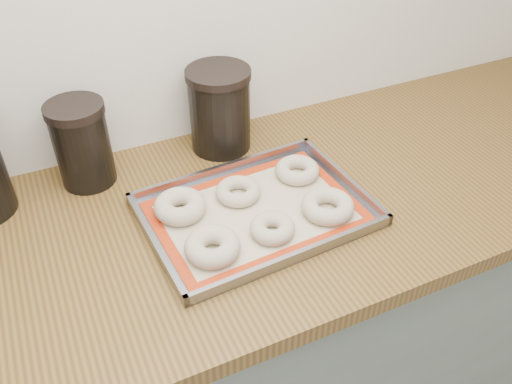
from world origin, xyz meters
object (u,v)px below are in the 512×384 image
bagel_front_right (328,206)px  bagel_back_right (297,170)px  bagel_back_left (180,206)px  bagel_front_left (213,247)px  bagel_back_mid (238,191)px  canister_right (220,109)px  canister_mid (82,144)px  bagel_front_mid (272,228)px  baking_tray (256,212)px

bagel_front_right → bagel_back_right: 0.14m
bagel_back_left → bagel_back_right: size_ratio=1.09×
bagel_front_left → bagel_back_mid: bearing=50.9°
bagel_back_right → canister_right: 0.24m
bagel_front_left → bagel_front_right: bearing=2.7°
bagel_back_left → canister_mid: size_ratio=0.56×
bagel_front_left → bagel_back_right: bearing=29.9°
bagel_back_right → canister_mid: bearing=156.1°
bagel_front_mid → canister_right: (0.03, 0.35, 0.08)m
bagel_back_left → canister_mid: bearing=125.8°
canister_mid → bagel_back_right: bearing=-23.9°
bagel_back_right → canister_mid: size_ratio=0.52×
bagel_front_mid → bagel_back_left: bagel_back_left is taller
baking_tray → bagel_front_left: bearing=-149.1°
bagel_front_left → bagel_back_right: 0.31m
canister_right → bagel_back_left: bearing=-130.2°
baking_tray → bagel_front_mid: bearing=-89.1°
canister_right → bagel_back_mid: bearing=-102.1°
bagel_back_mid → bagel_back_right: size_ratio=0.97×
bagel_front_mid → bagel_back_right: (0.14, 0.15, -0.00)m
baking_tray → canister_right: (0.03, 0.27, 0.10)m
canister_mid → bagel_front_left: bearing=-64.3°
bagel_front_right → canister_right: bearing=107.2°
bagel_back_mid → baking_tray: bearing=-78.3°
baking_tray → bagel_back_right: size_ratio=4.76×
baking_tray → bagel_front_mid: bagel_front_mid is taller
bagel_front_right → bagel_front_mid: bearing=-175.3°
bagel_front_left → canister_mid: canister_mid is taller
bagel_back_left → canister_mid: canister_mid is taller
bagel_front_left → bagel_back_mid: (0.11, 0.14, -0.00)m
bagel_front_right → canister_right: size_ratio=0.54×
baking_tray → canister_right: bearing=83.4°
bagel_front_left → bagel_back_left: same height
baking_tray → bagel_front_left: (-0.13, -0.08, 0.02)m
bagel_front_mid → baking_tray: bearing=90.9°
bagel_front_mid → bagel_front_right: bearing=4.7°
bagel_front_left → bagel_back_mid: bagel_front_left is taller
baking_tray → bagel_back_mid: (-0.01, 0.06, 0.01)m
bagel_front_right → baking_tray: bearing=154.8°
bagel_front_right → bagel_back_left: (-0.28, 0.13, 0.00)m
bagel_front_mid → canister_mid: canister_mid is taller
bagel_front_left → canister_right: (0.16, 0.35, 0.08)m
bagel_back_right → canister_mid: (-0.43, 0.19, 0.08)m
bagel_back_mid → bagel_back_right: 0.15m
bagel_back_left → canister_mid: 0.26m
bagel_front_left → bagel_back_left: size_ratio=0.99×
bagel_front_right → bagel_back_right: (0.00, 0.14, -0.00)m
baking_tray → bagel_back_mid: 0.07m
bagel_back_mid → bagel_front_left: bearing=-129.1°
bagel_back_left → canister_right: size_ratio=0.54×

